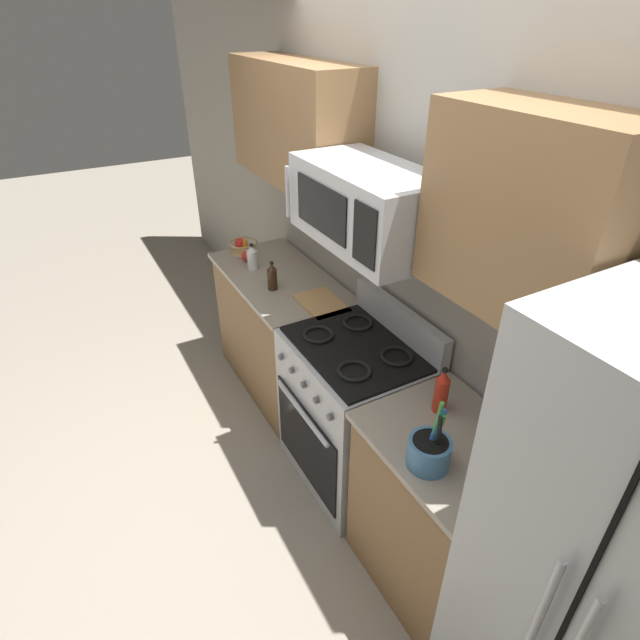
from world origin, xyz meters
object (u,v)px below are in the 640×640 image
(utensil_crock, at_px, (429,451))
(cutting_board, at_px, (322,303))
(bottle_hot_sauce, at_px, (441,392))
(bottle_soy, at_px, (272,277))
(fruit_basket, at_px, (243,246))
(range_oven, at_px, (353,411))
(microwave, at_px, (368,206))
(apple_loose, at_px, (247,256))
(refrigerator, at_px, (625,603))
(bottle_vinegar, at_px, (252,257))

(utensil_crock, xyz_separation_m, cutting_board, (-1.29, 0.24, -0.06))
(cutting_board, bearing_deg, utensil_crock, -10.47)
(utensil_crock, bearing_deg, bottle_hot_sauce, 132.42)
(utensil_crock, xyz_separation_m, bottle_soy, (-1.61, 0.06, 0.01))
(utensil_crock, xyz_separation_m, fruit_basket, (-2.25, 0.11, -0.03))
(range_oven, relative_size, microwave, 1.39)
(utensil_crock, relative_size, cutting_board, 0.96)
(range_oven, distance_m, utensil_crock, 0.96)
(microwave, height_order, apple_loose, microwave)
(cutting_board, relative_size, bottle_hot_sauce, 1.52)
(fruit_basket, xyz_separation_m, apple_loose, (0.17, -0.04, -0.00))
(fruit_basket, height_order, cutting_board, fruit_basket)
(refrigerator, relative_size, bottle_vinegar, 10.32)
(range_oven, height_order, cutting_board, range_oven)
(range_oven, distance_m, cutting_board, 0.67)
(fruit_basket, relative_size, bottle_vinegar, 1.19)
(microwave, distance_m, bottle_vinegar, 1.35)
(bottle_hot_sauce, height_order, bottle_soy, bottle_hot_sauce)
(refrigerator, height_order, microwave, same)
(fruit_basket, bearing_deg, bottle_soy, -4.46)
(bottle_soy, bearing_deg, apple_loose, 178.29)
(utensil_crock, bearing_deg, bottle_vinegar, 178.05)
(fruit_basket, relative_size, apple_loose, 2.68)
(utensil_crock, bearing_deg, microwave, 165.86)
(refrigerator, relative_size, apple_loose, 23.36)
(utensil_crock, height_order, cutting_board, utensil_crock)
(refrigerator, height_order, utensil_crock, refrigerator)
(range_oven, bearing_deg, bottle_hot_sauce, 6.74)
(microwave, xyz_separation_m, utensil_crock, (0.80, -0.20, -0.70))
(bottle_hot_sauce, xyz_separation_m, bottle_soy, (-1.39, -0.18, -0.02))
(apple_loose, bearing_deg, range_oven, 4.40)
(apple_loose, height_order, bottle_soy, bottle_soy)
(utensil_crock, relative_size, apple_loose, 4.19)
(range_oven, bearing_deg, microwave, 90.01)
(range_oven, relative_size, bottle_hot_sauce, 4.76)
(fruit_basket, bearing_deg, cutting_board, 7.50)
(microwave, xyz_separation_m, cutting_board, (-0.49, 0.04, -0.76))
(bottle_soy, bearing_deg, refrigerator, 2.33)
(cutting_board, bearing_deg, bottle_soy, -151.44)
(fruit_basket, distance_m, bottle_soy, 0.64)
(fruit_basket, xyz_separation_m, bottle_hot_sauce, (2.03, 0.13, 0.06))
(cutting_board, height_order, bottle_soy, bottle_soy)
(microwave, bearing_deg, bottle_hot_sauce, 4.17)
(bottle_vinegar, bearing_deg, cutting_board, 14.60)
(cutting_board, bearing_deg, apple_loose, -168.41)
(refrigerator, height_order, bottle_hot_sauce, refrigerator)
(range_oven, height_order, microwave, microwave)
(range_oven, relative_size, bottle_soy, 5.76)
(microwave, height_order, cutting_board, microwave)
(refrigerator, relative_size, cutting_board, 5.33)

